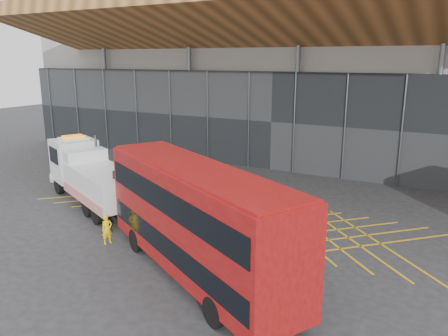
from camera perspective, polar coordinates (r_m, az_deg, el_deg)
The scene contains 6 objects.
ground_plane at distance 28.19m, azimuth -6.85°, elevation -4.67°, with size 120.00×120.00×0.00m, color #2A2A2C.
road_markings at distance 26.17m, azimuth 0.33°, elevation -6.05°, with size 24.76×7.16×0.01m.
construction_building at distance 42.29m, azimuth 10.12°, elevation 13.85°, with size 55.00×23.97×18.00m.
recovery_truck at distance 28.81m, azimuth -16.91°, elevation -0.89°, with size 11.20×6.62×4.05m.
bus_towed at distance 18.14m, azimuth -3.70°, elevation -6.39°, with size 11.74×8.08×4.84m.
worker at distance 22.75m, azimuth -15.03°, elevation -7.74°, with size 0.55×0.36×1.50m, color yellow.
Camera 1 is at (15.73, -21.58, 9.05)m, focal length 35.00 mm.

